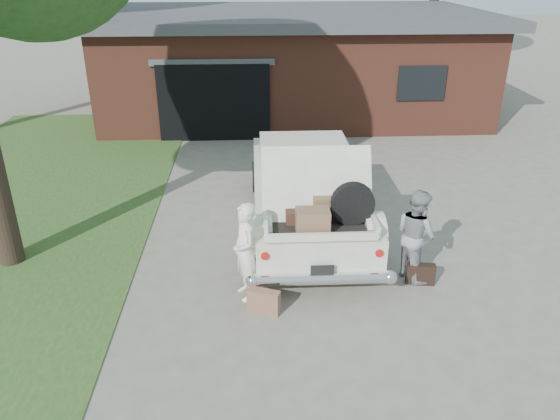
{
  "coord_description": "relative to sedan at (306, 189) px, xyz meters",
  "views": [
    {
      "loc": [
        -0.44,
        -7.6,
        4.93
      ],
      "look_at": [
        0.0,
        0.6,
        1.1
      ],
      "focal_mm": 35.0,
      "sensor_mm": 36.0,
      "label": 1
    }
  ],
  "objects": [
    {
      "name": "ground",
      "position": [
        -0.6,
        -2.17,
        -0.8
      ],
      "size": [
        90.0,
        90.0,
        0.0
      ],
      "primitive_type": "plane",
      "color": "gray",
      "rests_on": "ground"
    },
    {
      "name": "woman_left",
      "position": [
        -1.18,
        -2.42,
        -0.0
      ],
      "size": [
        0.54,
        0.67,
        1.6
      ],
      "primitive_type": "imported",
      "rotation": [
        0.0,
        0.0,
        -1.26
      ],
      "color": "white",
      "rests_on": "ground"
    },
    {
      "name": "woman_right",
      "position": [
        1.61,
        -1.97,
        -0.02
      ],
      "size": [
        0.85,
        0.94,
        1.57
      ],
      "primitive_type": "imported",
      "rotation": [
        0.0,
        0.0,
        1.98
      ],
      "color": "gray",
      "rests_on": "ground"
    },
    {
      "name": "suitcase_left",
      "position": [
        -0.92,
        -2.88,
        -0.61
      ],
      "size": [
        0.52,
        0.33,
        0.38
      ],
      "primitive_type": "cube",
      "rotation": [
        0.0,
        0.0,
        -0.37
      ],
      "color": "#91624A",
      "rests_on": "ground"
    },
    {
      "name": "grass_strip",
      "position": [
        -6.1,
        0.83,
        -0.79
      ],
      "size": [
        6.0,
        16.0,
        0.02
      ],
      "primitive_type": "cube",
      "color": "#2D4C1E",
      "rests_on": "ground"
    },
    {
      "name": "sedan",
      "position": [
        0.0,
        0.0,
        0.0
      ],
      "size": [
        2.18,
        5.47,
        2.15
      ],
      "rotation": [
        0.0,
        0.0,
        -0.0
      ],
      "color": "white",
      "rests_on": "ground"
    },
    {
      "name": "house",
      "position": [
        0.38,
        9.3,
        0.87
      ],
      "size": [
        12.8,
        7.8,
        3.3
      ],
      "color": "brown",
      "rests_on": "ground"
    },
    {
      "name": "suitcase_right",
      "position": [
        1.68,
        -2.21,
        -0.62
      ],
      "size": [
        0.48,
        0.22,
        0.36
      ],
      "primitive_type": "cube",
      "rotation": [
        0.0,
        0.0,
        -0.16
      ],
      "color": "black",
      "rests_on": "ground"
    }
  ]
}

